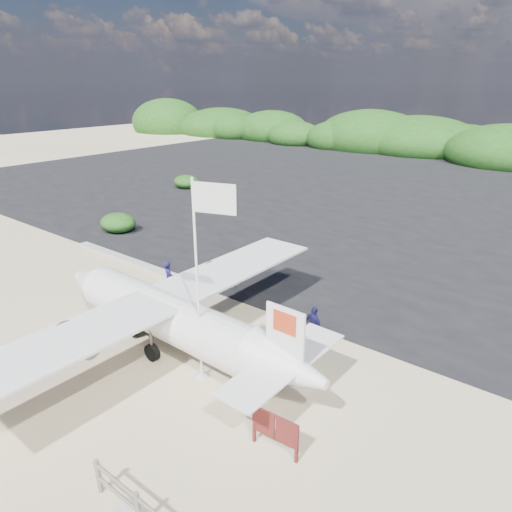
{
  "coord_description": "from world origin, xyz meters",
  "views": [
    {
      "loc": [
        11.16,
        -9.24,
        9.43
      ],
      "look_at": [
        -0.45,
        5.6,
        2.17
      ],
      "focal_mm": 32.0,
      "sensor_mm": 36.0,
      "label": 1
    }
  ],
  "objects_px": {
    "crew_c": "(314,325)",
    "flagpole": "(202,376)",
    "crew_b": "(275,324)",
    "baggage_cart": "(139,322)",
    "crew_a": "(169,279)",
    "signboard": "(275,451)"
  },
  "relations": [
    {
      "from": "crew_b",
      "to": "baggage_cart",
      "type": "bearing_deg",
      "value": 35.11
    },
    {
      "from": "crew_b",
      "to": "flagpole",
      "type": "bearing_deg",
      "value": 90.54
    },
    {
      "from": "crew_c",
      "to": "flagpole",
      "type": "bearing_deg",
      "value": 85.13
    },
    {
      "from": "crew_b",
      "to": "crew_c",
      "type": "bearing_deg",
      "value": -120.66
    },
    {
      "from": "crew_a",
      "to": "crew_b",
      "type": "xyz_separation_m",
      "value": [
        6.35,
        -0.41,
        0.02
      ]
    },
    {
      "from": "signboard",
      "to": "crew_c",
      "type": "xyz_separation_m",
      "value": [
        -2.09,
        5.43,
        0.75
      ]
    },
    {
      "from": "baggage_cart",
      "to": "signboard",
      "type": "bearing_deg",
      "value": 2.53
    },
    {
      "from": "crew_a",
      "to": "flagpole",
      "type": "bearing_deg",
      "value": 170.72
    },
    {
      "from": "baggage_cart",
      "to": "crew_b",
      "type": "height_order",
      "value": "crew_b"
    },
    {
      "from": "baggage_cart",
      "to": "flagpole",
      "type": "relative_size",
      "value": 0.41
    },
    {
      "from": "crew_a",
      "to": "signboard",
      "type": "bearing_deg",
      "value": 176.69
    },
    {
      "from": "crew_b",
      "to": "signboard",
      "type": "bearing_deg",
      "value": 140.18
    },
    {
      "from": "baggage_cart",
      "to": "crew_b",
      "type": "bearing_deg",
      "value": 38.08
    },
    {
      "from": "baggage_cart",
      "to": "signboard",
      "type": "relative_size",
      "value": 1.84
    },
    {
      "from": "crew_b",
      "to": "crew_c",
      "type": "relative_size",
      "value": 1.2
    },
    {
      "from": "baggage_cart",
      "to": "crew_b",
      "type": "xyz_separation_m",
      "value": [
        5.49,
        2.09,
        0.9
      ]
    },
    {
      "from": "flagpole",
      "to": "signboard",
      "type": "height_order",
      "value": "flagpole"
    },
    {
      "from": "flagpole",
      "to": "signboard",
      "type": "bearing_deg",
      "value": -17.02
    },
    {
      "from": "baggage_cart",
      "to": "crew_a",
      "type": "bearing_deg",
      "value": 126.18
    },
    {
      "from": "crew_a",
      "to": "crew_c",
      "type": "relative_size",
      "value": 1.18
    },
    {
      "from": "baggage_cart",
      "to": "crew_a",
      "type": "height_order",
      "value": "crew_a"
    },
    {
      "from": "baggage_cart",
      "to": "crew_a",
      "type": "distance_m",
      "value": 2.79
    }
  ]
}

